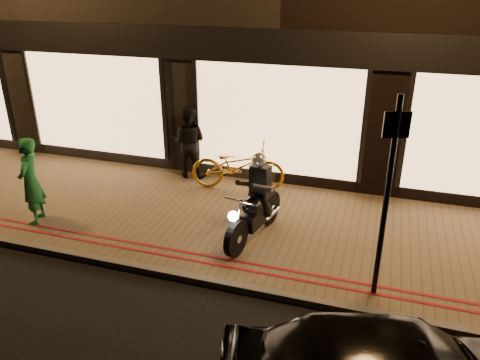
% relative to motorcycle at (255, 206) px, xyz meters
% --- Properties ---
extents(ground, '(90.00, 90.00, 0.00)m').
position_rel_motorcycle_xyz_m(ground, '(-0.24, -1.51, -0.73)').
color(ground, black).
rests_on(ground, ground).
extents(sidewalk, '(50.00, 4.00, 0.12)m').
position_rel_motorcycle_xyz_m(sidewalk, '(-0.24, 0.49, -0.67)').
color(sidewalk, brown).
rests_on(sidewalk, ground).
extents(kerb_stone, '(50.00, 0.14, 0.12)m').
position_rel_motorcycle_xyz_m(kerb_stone, '(-0.24, -1.46, -0.67)').
color(kerb_stone, '#59544C').
rests_on(kerb_stone, ground).
extents(red_kerb_lines, '(50.00, 0.26, 0.01)m').
position_rel_motorcycle_xyz_m(red_kerb_lines, '(-0.24, -0.96, -0.61)').
color(red_kerb_lines, maroon).
rests_on(red_kerb_lines, sidewalk).
extents(motorcycle, '(0.70, 1.92, 1.59)m').
position_rel_motorcycle_xyz_m(motorcycle, '(0.00, 0.00, 0.00)').
color(motorcycle, black).
rests_on(motorcycle, sidewalk).
extents(sign_post, '(0.34, 0.14, 3.00)m').
position_rel_motorcycle_xyz_m(sign_post, '(2.15, -1.01, 1.06)').
color(sign_post, black).
rests_on(sign_post, sidewalk).
extents(bicycle_gold, '(2.15, 1.10, 1.07)m').
position_rel_motorcycle_xyz_m(bicycle_gold, '(-0.95, 1.92, -0.08)').
color(bicycle_gold, '#BF8A21').
rests_on(bicycle_gold, sidewalk).
extents(person_green, '(0.58, 0.71, 1.67)m').
position_rel_motorcycle_xyz_m(person_green, '(-4.17, -0.70, 0.22)').
color(person_green, '#1B6832').
rests_on(person_green, sidewalk).
extents(person_dark, '(0.84, 0.67, 1.67)m').
position_rel_motorcycle_xyz_m(person_dark, '(-2.25, 2.29, 0.22)').
color(person_dark, black).
rests_on(person_dark, sidewalk).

